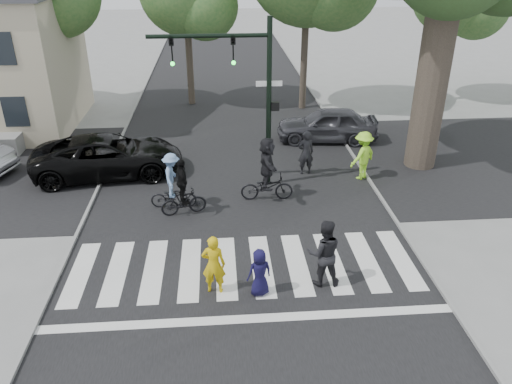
# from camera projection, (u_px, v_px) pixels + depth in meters

# --- Properties ---
(ground) EXTENTS (120.00, 120.00, 0.00)m
(ground) POSITION_uv_depth(u_px,v_px,m) (246.00, 288.00, 13.09)
(ground) COLOR gray
(ground) RESTS_ON ground
(road_stem) EXTENTS (10.00, 70.00, 0.01)m
(road_stem) POSITION_uv_depth(u_px,v_px,m) (237.00, 200.00, 17.53)
(road_stem) COLOR black
(road_stem) RESTS_ON ground
(road_cross) EXTENTS (70.00, 10.00, 0.01)m
(road_cross) POSITION_uv_depth(u_px,v_px,m) (234.00, 165.00, 20.20)
(road_cross) COLOR black
(road_cross) RESTS_ON ground
(curb_left) EXTENTS (0.10, 70.00, 0.10)m
(curb_left) POSITION_uv_depth(u_px,v_px,m) (91.00, 204.00, 17.16)
(curb_left) COLOR gray
(curb_left) RESTS_ON ground
(curb_right) EXTENTS (0.10, 70.00, 0.10)m
(curb_right) POSITION_uv_depth(u_px,v_px,m) (378.00, 193.00, 17.86)
(curb_right) COLOR gray
(curb_right) RESTS_ON ground
(crosswalk) EXTENTS (10.00, 3.85, 0.01)m
(crosswalk) POSITION_uv_depth(u_px,v_px,m) (245.00, 273.00, 13.67)
(crosswalk) COLOR silver
(crosswalk) RESTS_ON ground
(traffic_signal) EXTENTS (4.45, 0.29, 6.00)m
(traffic_signal) POSITION_uv_depth(u_px,v_px,m) (244.00, 81.00, 16.86)
(traffic_signal) COLOR black
(traffic_signal) RESTS_ON ground
(pedestrian_woman) EXTENTS (0.65, 0.47, 1.66)m
(pedestrian_woman) POSITION_uv_depth(u_px,v_px,m) (214.00, 265.00, 12.61)
(pedestrian_woman) COLOR gold
(pedestrian_woman) RESTS_ON ground
(pedestrian_child) EXTENTS (0.74, 0.60, 1.32)m
(pedestrian_child) POSITION_uv_depth(u_px,v_px,m) (259.00, 272.00, 12.60)
(pedestrian_child) COLOR #120F35
(pedestrian_child) RESTS_ON ground
(pedestrian_adult) EXTENTS (0.95, 0.76, 1.89)m
(pedestrian_adult) POSITION_uv_depth(u_px,v_px,m) (324.00, 253.00, 12.87)
(pedestrian_adult) COLOR black
(pedestrian_adult) RESTS_ON ground
(cyclist_left) EXTENTS (1.56, 1.02, 1.96)m
(cyclist_left) POSITION_uv_depth(u_px,v_px,m) (173.00, 185.00, 16.69)
(cyclist_left) COLOR black
(cyclist_left) RESTS_ON ground
(cyclist_mid) EXTENTS (1.56, 0.98, 1.97)m
(cyclist_mid) POSITION_uv_depth(u_px,v_px,m) (183.00, 192.00, 16.28)
(cyclist_mid) COLOR black
(cyclist_mid) RESTS_ON ground
(cyclist_right) EXTENTS (1.83, 1.71, 2.30)m
(cyclist_right) POSITION_uv_depth(u_px,v_px,m) (267.00, 173.00, 17.12)
(cyclist_right) COLOR black
(cyclist_right) RESTS_ON ground
(car_suv) EXTENTS (5.85, 3.20, 1.55)m
(car_suv) POSITION_uv_depth(u_px,v_px,m) (108.00, 156.00, 19.10)
(car_suv) COLOR black
(car_suv) RESTS_ON ground
(car_grey) EXTENTS (4.64, 2.30, 1.52)m
(car_grey) POSITION_uv_depth(u_px,v_px,m) (327.00, 124.00, 22.41)
(car_grey) COLOR #37373D
(car_grey) RESTS_ON ground
(bystander_hivis) EXTENTS (1.38, 1.27, 1.87)m
(bystander_hivis) POSITION_uv_depth(u_px,v_px,m) (363.00, 156.00, 18.73)
(bystander_hivis) COLOR #AAFF32
(bystander_hivis) RESTS_ON ground
(bystander_dark) EXTENTS (0.69, 0.51, 1.74)m
(bystander_dark) POSITION_uv_depth(u_px,v_px,m) (306.00, 153.00, 19.13)
(bystander_dark) COLOR black
(bystander_dark) RESTS_ON ground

